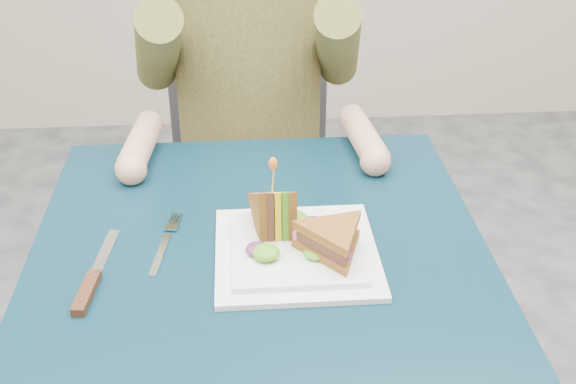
{
  "coord_description": "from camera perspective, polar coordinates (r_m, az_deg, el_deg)",
  "views": [
    {
      "loc": [
        -0.02,
        -0.98,
        1.42
      ],
      "look_at": [
        0.05,
        0.01,
        0.82
      ],
      "focal_mm": 45.0,
      "sensor_mm": 36.0,
      "label": 1
    }
  ],
  "objects": [
    {
      "name": "lettuce_spill",
      "position": [
        1.16,
        0.88,
        -3.53
      ],
      "size": [
        0.15,
        0.13,
        0.02
      ],
      "primitive_type": null,
      "color": "#337A14",
      "rests_on": "plate"
    },
    {
      "name": "onion_ring",
      "position": [
        1.16,
        1.4,
        -3.44
      ],
      "size": [
        0.04,
        0.04,
        0.02
      ],
      "primitive_type": "torus",
      "rotation": [
        0.44,
        0.0,
        0.0
      ],
      "color": "#9E4C7A",
      "rests_on": "plate"
    },
    {
      "name": "table",
      "position": [
        1.25,
        -2.21,
        -6.96
      ],
      "size": [
        0.75,
        0.75,
        0.73
      ],
      "color": "black",
      "rests_on": "ground"
    },
    {
      "name": "chair",
      "position": [
        1.9,
        -3.0,
        3.53
      ],
      "size": [
        0.42,
        0.4,
        0.93
      ],
      "color": "#47474C",
      "rests_on": "ground"
    },
    {
      "name": "sandwich_upright",
      "position": [
        1.17,
        -1.14,
        -1.67
      ],
      "size": [
        0.08,
        0.13,
        0.13
      ],
      "color": "brown",
      "rests_on": "plate"
    },
    {
      "name": "toothpick",
      "position": [
        1.14,
        -1.18,
        1.03
      ],
      "size": [
        0.01,
        0.01,
        0.06
      ],
      "primitive_type": "cylinder",
      "rotation": [
        0.14,
        0.07,
        0.0
      ],
      "color": "tan",
      "rests_on": "sandwich_upright"
    },
    {
      "name": "knife",
      "position": [
        1.14,
        -15.37,
        -7.08
      ],
      "size": [
        0.04,
        0.22,
        0.02
      ],
      "color": "silver",
      "rests_on": "table"
    },
    {
      "name": "plate",
      "position": [
        1.17,
        0.67,
        -4.67
      ],
      "size": [
        0.26,
        0.26,
        0.02
      ],
      "color": "white",
      "rests_on": "table"
    },
    {
      "name": "toothpick_frill",
      "position": [
        1.13,
        -1.19,
        2.26
      ],
      "size": [
        0.01,
        0.01,
        0.02
      ],
      "primitive_type": "ellipsoid",
      "color": "orange",
      "rests_on": "sandwich_upright"
    },
    {
      "name": "fork",
      "position": [
        1.21,
        -9.74,
        -4.09
      ],
      "size": [
        0.04,
        0.18,
        0.01
      ],
      "color": "silver",
      "rests_on": "table"
    },
    {
      "name": "diner",
      "position": [
        1.65,
        -3.24,
        13.25
      ],
      "size": [
        0.54,
        0.59,
        0.74
      ],
      "color": "brown",
      "rests_on": "chair"
    },
    {
      "name": "sandwich_flat",
      "position": [
        1.13,
        3.58,
        -3.79
      ],
      "size": [
        0.19,
        0.19,
        0.05
      ],
      "color": "brown",
      "rests_on": "plate"
    }
  ]
}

